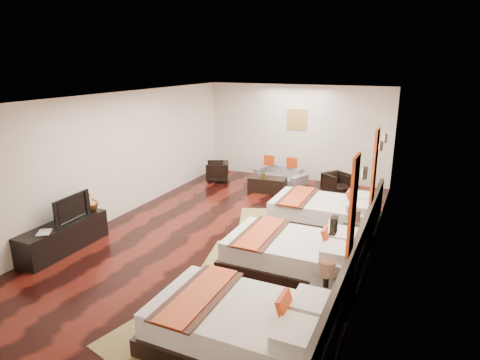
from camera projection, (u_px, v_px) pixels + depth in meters
The scene contains 30 objects.
floor at pixel (226, 236), 8.33m from camera, with size 5.50×9.50×0.01m, color black.
ceiling at pixel (225, 97), 7.54m from camera, with size 5.50×9.50×0.01m, color white.
back_wall at pixel (296, 133), 12.09m from camera, with size 5.50×0.01×2.80m, color silver.
left_wall at pixel (114, 157), 9.02m from camera, with size 0.01×9.50×2.80m, color silver.
right_wall at pixel (372, 188), 6.85m from camera, with size 0.01×9.50×2.80m, color silver.
headboard_panel at pixel (357, 258), 6.43m from camera, with size 0.08×6.60×0.90m, color black.
bed_near at pixel (244, 327), 5.00m from camera, with size 2.32×1.46×0.88m.
bed_mid at pixel (296, 254), 6.89m from camera, with size 2.32×1.46×0.88m.
bed_far at pixel (325, 212), 8.81m from camera, with size 2.28×1.43×0.87m.
nightstand_a at pixel (325, 297), 5.66m from camera, with size 0.43×0.43×0.85m.
nightstand_b at pixel (352, 237), 7.57m from camera, with size 0.43×0.43×0.84m.
jute_mat_near at pixel (144, 334), 5.34m from camera, with size 0.75×1.20×0.01m, color olive.
jute_mat_mid at pixel (229, 256), 7.47m from camera, with size 0.75×1.20×0.01m, color olive.
jute_mat_far at pixel (257, 218), 9.31m from camera, with size 0.75×1.20×0.01m, color olive.
tv_console at pixel (64, 237), 7.65m from camera, with size 0.50×1.80×0.55m, color black.
tv at pixel (69, 208), 7.61m from camera, with size 0.89×0.12×0.51m, color black.
book at pixel (37, 233), 7.10m from camera, with size 0.22×0.30×0.03m, color black.
figurine at pixel (89, 202), 8.14m from camera, with size 0.34×0.34×0.36m, color brown.
sofa at pixel (280, 174), 12.04m from camera, with size 1.61×0.63×0.47m, color slate.
armchair_left at pixel (217, 171), 12.10m from camera, with size 0.63×0.65×0.59m, color black.
armchair_right at pixel (336, 183), 11.03m from camera, with size 0.59×0.61×0.56m, color black.
coffee_table at pixel (267, 185), 11.13m from camera, with size 1.00×0.50×0.40m, color black.
table_plant at pixel (263, 173), 11.06m from camera, with size 0.21×0.19×0.24m, color #2D5C1E.
orange_panel_a at pixel (353, 206), 5.11m from camera, with size 0.04×0.40×1.30m, color #D86014.
orange_panel_b at pixel (375, 166), 7.03m from camera, with size 0.04×0.40×1.30m, color #D86014.
sconce_near at pixel (333, 225), 4.11m from camera, with size 0.07×0.12×0.18m.
sconce_mid at pixel (365, 173), 6.04m from camera, with size 0.07×0.12×0.18m.
sconce_far at pixel (381, 146), 7.96m from camera, with size 0.07×0.12×0.18m.
sconce_lounge at pixel (386, 138), 8.75m from camera, with size 0.07×0.12×0.18m.
gold_artwork at pixel (297, 119), 11.96m from camera, with size 0.60×0.04×0.60m, color #AD873F.
Camera 1 is at (3.42, -6.87, 3.45)m, focal length 30.51 mm.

